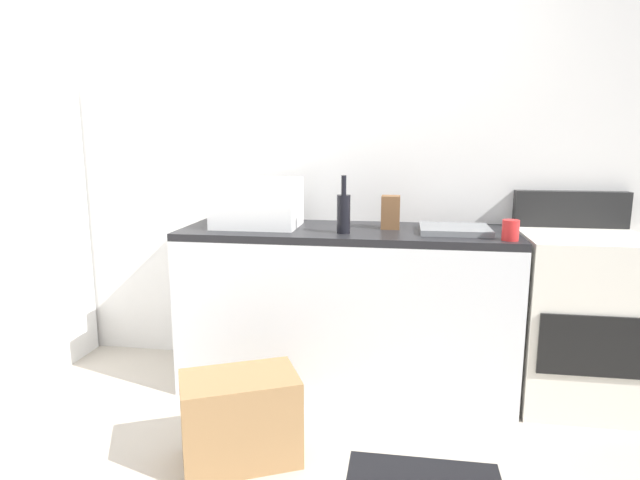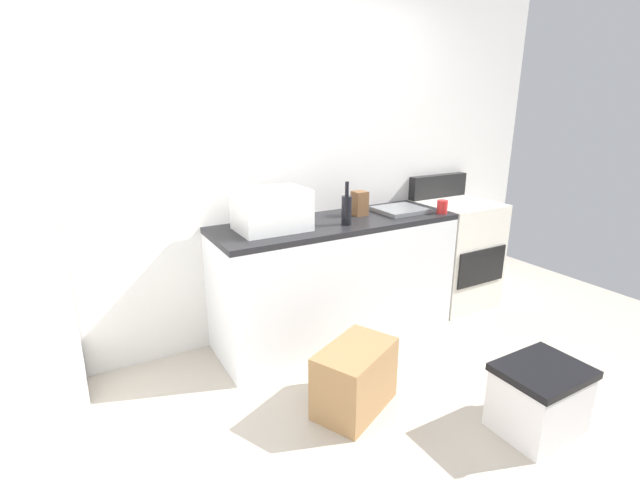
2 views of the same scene
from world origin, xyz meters
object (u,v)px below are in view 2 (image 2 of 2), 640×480
stove_oven (454,251)px  knife_block (360,203)px  microwave (271,210)px  coffee_mug (442,207)px  wine_bottle (347,209)px  cardboard_box_large (355,378)px  storage_bin (539,398)px

stove_oven → knife_block: (-0.98, 0.05, 0.52)m
microwave → coffee_mug: size_ratio=4.60×
wine_bottle → cardboard_box_large: bearing=-118.4°
microwave → wine_bottle: bearing=-15.3°
microwave → stove_oven: bearing=0.1°
wine_bottle → cardboard_box_large: (-0.37, -0.68, -0.82)m
microwave → knife_block: 0.74m
knife_block → wine_bottle: bearing=-141.9°
wine_bottle → coffee_mug: (0.82, -0.08, -0.06)m
stove_oven → microwave: bearing=-179.9°
microwave → wine_bottle: size_ratio=1.53×
storage_bin → coffee_mug: bearing=70.9°
stove_oven → wine_bottle: bearing=-173.5°
stove_oven → storage_bin: (-0.83, -1.46, -0.27)m
stove_oven → coffee_mug: bearing=-151.8°
knife_block → coffee_mug: bearing=-24.4°
stove_oven → cardboard_box_large: bearing=-152.8°
stove_oven → knife_block: 1.12m
coffee_mug → knife_block: size_ratio=0.56×
stove_oven → wine_bottle: 1.34m
microwave → knife_block: microwave is taller
microwave → storage_bin: size_ratio=1.00×
microwave → storage_bin: bearing=-58.6°
knife_block → cardboard_box_large: size_ratio=0.37×
cardboard_box_large → storage_bin: (0.75, -0.64, -0.00)m
stove_oven → microwave: (-1.72, -0.00, 0.57)m
microwave → storage_bin: 1.90m
cardboard_box_large → knife_block: bearing=55.1°
knife_block → microwave: bearing=-176.2°
stove_oven → storage_bin: stove_oven is taller
storage_bin → knife_block: bearing=95.8°
coffee_mug → storage_bin: coffee_mug is taller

